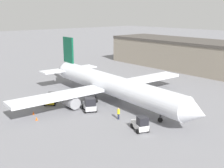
# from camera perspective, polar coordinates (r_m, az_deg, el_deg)

# --- Properties ---
(ground_plane) EXTENTS (400.00, 400.00, 0.00)m
(ground_plane) POSITION_cam_1_polar(r_m,az_deg,el_deg) (50.32, 0.00, -3.74)
(ground_plane) COLOR slate
(terminal_building) EXTENTS (63.92, 14.45, 8.13)m
(terminal_building) POSITION_cam_1_polar(r_m,az_deg,el_deg) (78.39, 20.00, 5.06)
(terminal_building) COLOR gray
(terminal_building) RESTS_ON ground_plane
(airplane) EXTENTS (39.50, 35.75, 10.49)m
(airplane) POSITION_cam_1_polar(r_m,az_deg,el_deg) (50.15, -0.65, -0.09)
(airplane) COLOR silver
(airplane) RESTS_ON ground_plane
(ground_crew_worker) EXTENTS (0.40, 0.40, 1.82)m
(ground_crew_worker) POSITION_cam_1_polar(r_m,az_deg,el_deg) (42.33, 1.33, -5.94)
(ground_crew_worker) COLOR #1E2338
(ground_crew_worker) RESTS_ON ground_plane
(baggage_tug) EXTENTS (3.17, 2.57, 2.21)m
(baggage_tug) POSITION_cam_1_polar(r_m,az_deg,el_deg) (38.53, 5.85, -8.10)
(baggage_tug) COLOR silver
(baggage_tug) RESTS_ON ground_plane
(belt_loader_truck) EXTENTS (3.12, 3.09, 2.05)m
(belt_loader_truck) POSITION_cam_1_polar(r_m,az_deg,el_deg) (50.06, -12.43, -3.03)
(belt_loader_truck) COLOR yellow
(belt_loader_truck) RESTS_ON ground_plane
(pushback_tug) EXTENTS (3.72, 3.17, 2.35)m
(pushback_tug) POSITION_cam_1_polar(r_m,az_deg,el_deg) (45.84, -4.57, -4.22)
(pushback_tug) COLOR #B2B2B7
(pushback_tug) RESTS_ON ground_plane
(safety_cone_near) EXTENTS (0.36, 0.36, 0.55)m
(safety_cone_near) POSITION_cam_1_polar(r_m,az_deg,el_deg) (43.65, -15.09, -6.80)
(safety_cone_near) COLOR #EF590F
(safety_cone_near) RESTS_ON ground_plane
(safety_cone_far) EXTENTS (0.36, 0.36, 0.55)m
(safety_cone_far) POSITION_cam_1_polar(r_m,az_deg,el_deg) (46.16, -15.69, -5.66)
(safety_cone_far) COLOR #EF590F
(safety_cone_far) RESTS_ON ground_plane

